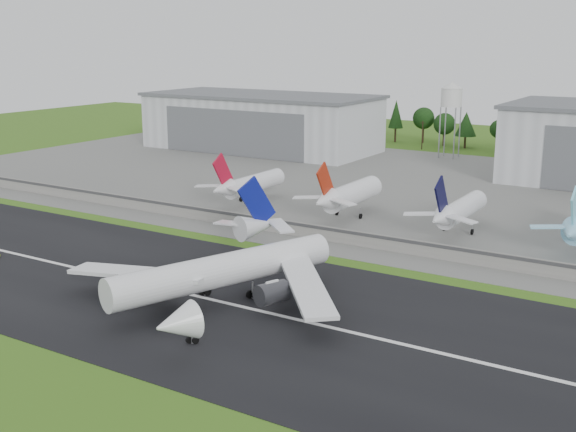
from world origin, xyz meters
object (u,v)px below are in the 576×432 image
Objects in this scene: parked_jet_red_a at (248,184)px; main_airliner at (223,278)px; parked_jet_red_b at (347,195)px; parked_jet_navy at (457,211)px.

main_airliner is at bearing -58.33° from parked_jet_red_a.
parked_jet_red_a is (-41.27, 66.91, 0.97)m from main_airliner.
parked_jet_red_b is 29.63m from parked_jet_navy.
parked_jet_red_b reaches higher than parked_jet_red_a.
parked_jet_red_b reaches higher than parked_jet_navy.
main_airliner reaches higher than parked_jet_navy.
parked_jet_red_b is 1.00× the size of parked_jet_navy.
parked_jet_red_b is (31.17, 0.07, 0.38)m from parked_jet_red_a.
parked_jet_navy is at bearing -85.31° from main_airliner.
parked_jet_navy is at bearing -0.13° from parked_jet_red_b.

